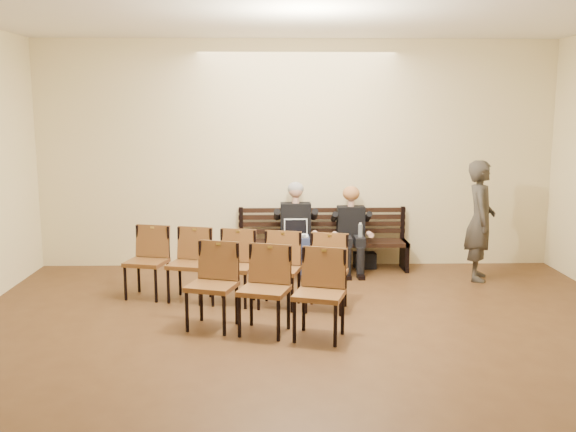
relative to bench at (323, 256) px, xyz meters
name	(u,v)px	position (x,y,z in m)	size (l,w,h in m)	color
ground	(319,410)	(-0.40, -4.65, -0.23)	(10.00, 10.00, 0.00)	brown
room_walls	(315,100)	(-0.40, -3.86, 2.31)	(8.02, 10.01, 3.51)	beige
bench	(323,256)	(0.00, 0.00, 0.00)	(2.60, 0.90, 0.45)	black
seated_man	(296,228)	(-0.42, -0.12, 0.45)	(0.56, 0.78, 1.36)	black
seated_woman	(351,233)	(0.42, -0.12, 0.37)	(0.51, 0.71, 1.19)	black
laptop	(296,238)	(-0.43, -0.34, 0.35)	(0.35, 0.28, 0.25)	silver
water_bottle	(360,238)	(0.53, -0.32, 0.34)	(0.07, 0.07, 0.22)	silver
bag	(365,260)	(0.66, 0.10, -0.10)	(0.33, 0.23, 0.24)	black
passerby	(481,212)	(2.21, -0.60, 0.77)	(0.73, 0.48, 2.00)	#35312C
chair_row_front	(264,291)	(-0.87, -2.79, 0.26)	(1.75, 0.53, 0.97)	brown
chair_row_back	(233,268)	(-1.27, -1.68, 0.24)	(2.88, 0.51, 0.94)	brown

